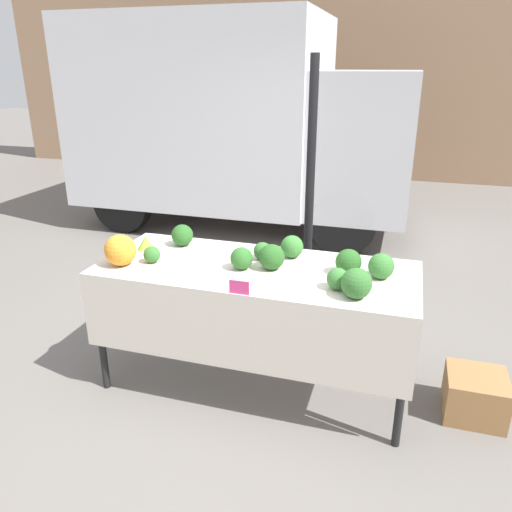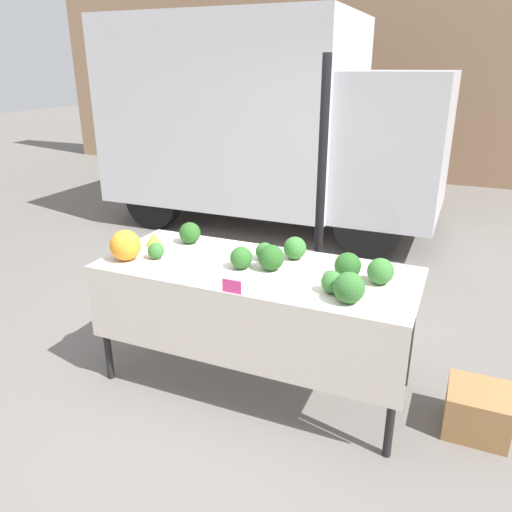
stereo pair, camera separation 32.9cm
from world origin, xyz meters
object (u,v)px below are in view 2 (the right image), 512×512
Objects in this scene: parked_truck at (266,119)px; orange_cauliflower at (125,245)px; produce_crate at (477,410)px; price_sign at (232,286)px.

orange_cauliflower is at bearing -81.88° from parked_truck.
parked_truck is 4.02m from orange_cauliflower.
price_sign is at bearing -161.20° from produce_crate.
price_sign is 0.33× the size of produce_crate.
produce_crate is at bearing 7.06° from orange_cauliflower.
price_sign is (0.90, -0.20, -0.06)m from orange_cauliflower.
orange_cauliflower is (0.56, -3.95, -0.47)m from parked_truck.
parked_truck reaches higher than price_sign.
produce_crate is (1.44, 0.49, -0.79)m from price_sign.
orange_cauliflower is 0.93m from price_sign.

